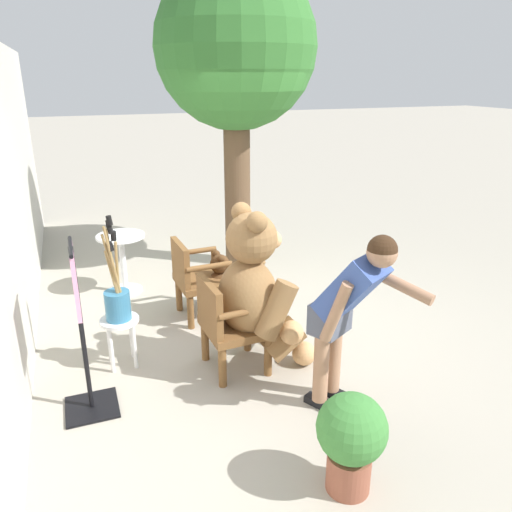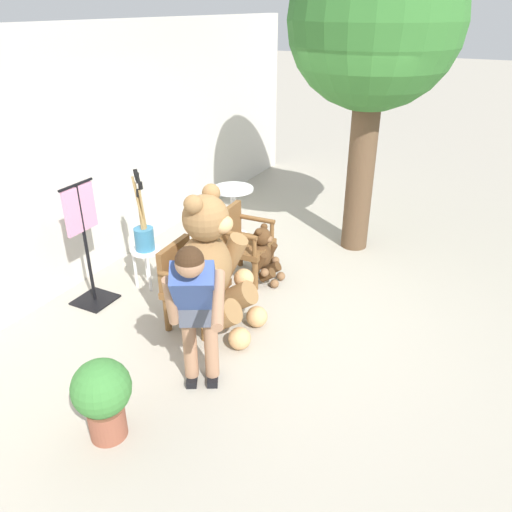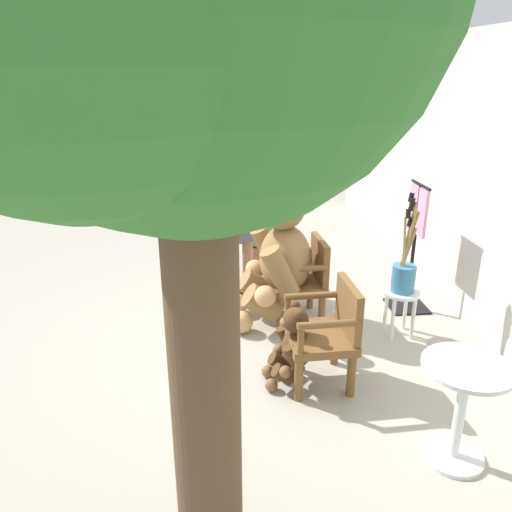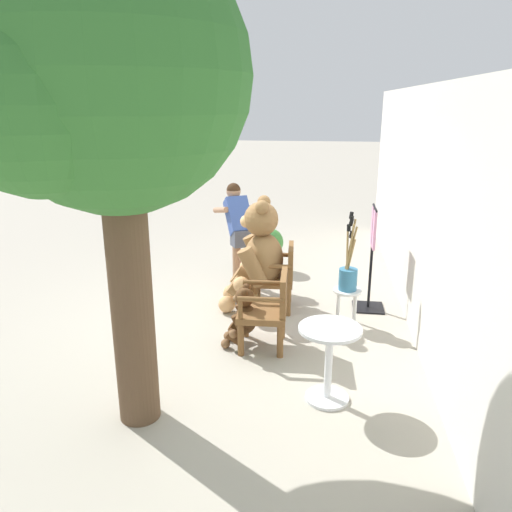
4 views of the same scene
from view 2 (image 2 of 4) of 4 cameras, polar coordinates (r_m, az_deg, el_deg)
name	(u,v)px [view 2 (image 2 of 4)]	position (r m, az deg, el deg)	size (l,w,h in m)	color
ground_plane	(274,311)	(5.39, 2.12, -6.34)	(60.00, 60.00, 0.00)	#A8A091
back_wall	(86,156)	(6.12, -18.82, 10.78)	(10.00, 0.16, 2.80)	beige
wooden_chair_left	(190,283)	(5.04, -7.51, -3.03)	(0.59, 0.55, 0.86)	brown
wooden_chair_right	(242,241)	(5.86, -1.58, 1.71)	(0.58, 0.54, 0.86)	brown
teddy_bear_large	(212,265)	(4.79, -5.05, -1.03)	(0.88, 0.85, 1.47)	olive
teddy_bear_small	(264,255)	(5.80, 0.89, 0.14)	(0.42, 0.40, 0.70)	#4C3019
person_visitor	(196,302)	(3.90, -6.86, -5.28)	(0.71, 0.72, 1.48)	black
white_stool	(147,258)	(5.85, -12.40, -0.17)	(0.34, 0.34, 0.46)	white
brush_bucket	(144,233)	(5.72, -12.71, 2.57)	(0.22, 0.22, 0.95)	teal
round_side_table	(233,207)	(6.93, -2.61, 5.65)	(0.56, 0.56, 0.72)	silver
patio_tree	(381,27)	(6.36, 14.12, 24.01)	(2.09, 1.99, 3.79)	brown
potted_plant	(103,395)	(3.95, -17.13, -14.92)	(0.44, 0.44, 0.68)	brown
clothing_display_stand	(85,242)	(5.53, -18.91, 1.50)	(0.44, 0.40, 1.36)	black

